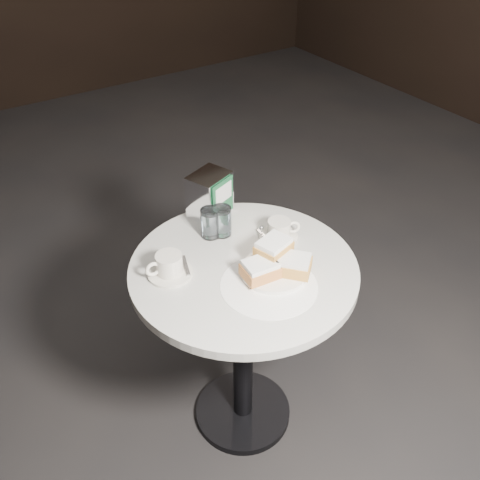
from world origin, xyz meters
name	(u,v)px	position (x,y,z in m)	size (l,w,h in m)	color
ground	(243,413)	(0.00, 0.00, 0.00)	(7.00, 7.00, 0.00)	black
cafe_table	(243,312)	(0.00, 0.00, 0.55)	(0.70, 0.70, 0.74)	black
sugar_spill	(269,285)	(0.01, -0.12, 0.75)	(0.28, 0.28, 0.00)	white
beignet_plate	(275,264)	(0.06, -0.08, 0.78)	(0.27, 0.27, 0.10)	white
coffee_cup_left	(169,266)	(-0.21, 0.09, 0.78)	(0.15, 0.14, 0.07)	silver
coffee_cup_right	(279,231)	(0.17, 0.05, 0.77)	(0.17, 0.17, 0.07)	silver
water_glass_left	(210,223)	(0.00, 0.19, 0.79)	(0.07, 0.07, 0.10)	white
water_glass_right	(222,221)	(0.03, 0.18, 0.79)	(0.07, 0.07, 0.10)	white
napkin_dispenser	(210,195)	(0.06, 0.30, 0.82)	(0.16, 0.15, 0.15)	white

